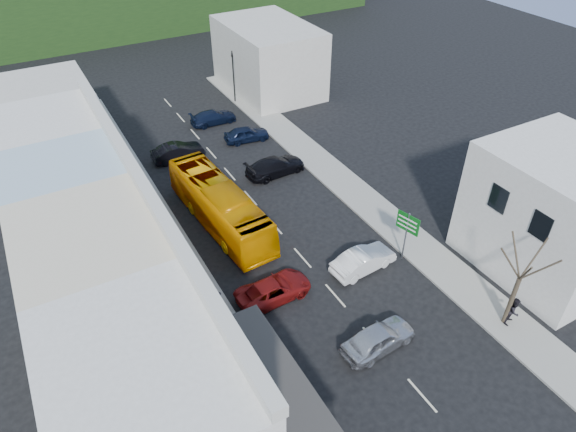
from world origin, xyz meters
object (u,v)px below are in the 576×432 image
object	(u,v)px
bus	(220,206)
car_red	(274,289)
car_silver	(378,339)
pedestrian_left	(220,302)
direction_sign	(406,237)
pedestrian_right	(513,312)
traffic_signal	(234,78)
street_tree	(519,279)
car_white	(363,261)

from	to	relation	value
bus	car_red	world-z (taller)	bus
car_silver	bus	bearing A→B (deg)	7.32
car_red	pedestrian_left	distance (m)	3.41
car_red	direction_sign	xyz separation A→B (m)	(9.17, -1.02, 1.16)
direction_sign	pedestrian_right	bearing A→B (deg)	-91.31
car_red	traffic_signal	xyz separation A→B (m)	(9.60, 26.82, 2.04)
car_silver	pedestrian_right	size ratio (longest dim) A/B	2.59
bus	pedestrian_right	bearing A→B (deg)	-61.52
car_silver	pedestrian_left	size ratio (longest dim) A/B	2.59
car_red	direction_sign	world-z (taller)	direction_sign
pedestrian_right	pedestrian_left	bearing A→B (deg)	129.50
street_tree	traffic_signal	xyz separation A→B (m)	(-1.09, 35.18, -0.82)
pedestrian_left	pedestrian_right	bearing A→B (deg)	-139.41
street_tree	traffic_signal	bearing A→B (deg)	91.77
bus	street_tree	bearing A→B (deg)	-61.87
bus	street_tree	xyz separation A→B (m)	(10.58, -16.76, 2.01)
direction_sign	street_tree	bearing A→B (deg)	-92.97
street_tree	traffic_signal	size ratio (longest dim) A/B	1.30
street_tree	car_red	bearing A→B (deg)	141.98
traffic_signal	street_tree	bearing A→B (deg)	105.45
pedestrian_left	street_tree	distance (m)	16.74
traffic_signal	car_silver	bearing A→B (deg)	92.72
car_white	car_red	bearing A→B (deg)	79.30
car_white	pedestrian_left	bearing A→B (deg)	79.28
pedestrian_left	pedestrian_right	size ratio (longest dim) A/B	1.00
car_silver	car_red	bearing A→B (deg)	22.82
car_white	car_red	distance (m)	6.28
car_red	pedestrian_left	size ratio (longest dim) A/B	2.71
traffic_signal	pedestrian_left	bearing A→B (deg)	77.57
car_red	street_tree	bearing A→B (deg)	-130.34
car_white	street_tree	world-z (taller)	street_tree
pedestrian_left	street_tree	bearing A→B (deg)	-139.33
direction_sign	traffic_signal	size ratio (longest dim) A/B	0.68
car_silver	pedestrian_left	xyz separation A→B (m)	(-6.60, 6.50, 0.30)
pedestrian_right	traffic_signal	distance (m)	35.44
car_red	street_tree	size ratio (longest dim) A/B	0.65
street_tree	car_silver	bearing A→B (deg)	163.68
car_silver	car_red	xyz separation A→B (m)	(-3.21, 6.17, 0.00)
car_red	pedestrian_right	xyz separation A→B (m)	(10.96, -8.55, 0.30)
bus	street_tree	size ratio (longest dim) A/B	1.63
car_white	pedestrian_left	size ratio (longest dim) A/B	2.59
pedestrian_right	traffic_signal	bearing A→B (deg)	73.45
bus	direction_sign	xyz separation A→B (m)	(9.06, -9.42, 0.31)
car_white	street_tree	size ratio (longest dim) A/B	0.62
car_white	traffic_signal	xyz separation A→B (m)	(3.36, 27.42, 2.04)
pedestrian_right	direction_sign	distance (m)	7.79
pedestrian_left	traffic_signal	bearing A→B (deg)	-43.78
bus	traffic_signal	bearing A→B (deg)	58.61
car_silver	street_tree	distance (m)	8.30
bus	direction_sign	size ratio (longest dim) A/B	3.11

